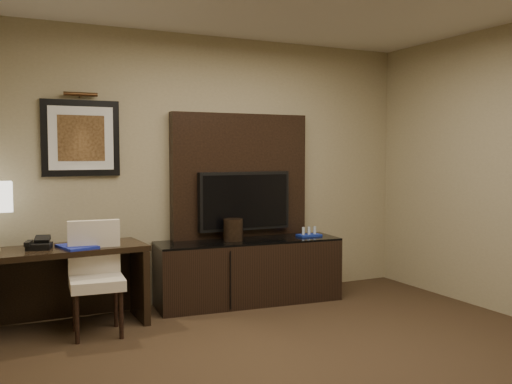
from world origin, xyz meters
TOP-DOWN VIEW (x-y plane):
  - wall_back at (0.00, 2.50)m, footprint 4.50×0.01m
  - desk at (-1.50, 2.10)m, footprint 1.36×0.65m
  - credenza at (0.27, 2.17)m, footprint 1.90×0.68m
  - tv_wall_panel at (0.30, 2.44)m, footprint 1.50×0.12m
  - tv at (0.30, 2.34)m, footprint 1.00×0.08m
  - artwork at (-1.30, 2.48)m, footprint 0.70×0.04m
  - picture_light at (-1.30, 2.44)m, footprint 0.04×0.04m
  - desk_chair at (-1.31, 1.79)m, footprint 0.47×0.54m
  - desk_phone at (-1.72, 2.09)m, footprint 0.24×0.22m
  - blue_folder at (-1.42, 2.01)m, footprint 0.34×0.40m
  - book at (-1.36, 2.05)m, footprint 0.15×0.07m
  - water_bottle at (-1.10, 2.18)m, footprint 0.07×0.07m
  - ice_bucket at (0.11, 2.20)m, footprint 0.21×0.21m
  - minibar_tray at (0.95, 2.12)m, footprint 0.24×0.15m

SIDE VIEW (x-z plane):
  - credenza at x=0.27m, z-range 0.00..0.64m
  - desk at x=-1.50m, z-range 0.00..0.71m
  - desk_chair at x=-1.31m, z-range 0.00..0.90m
  - minibar_tray at x=0.95m, z-range 0.64..0.73m
  - blue_folder at x=-1.42m, z-range 0.71..0.73m
  - ice_bucket at x=0.11m, z-range 0.64..0.86m
  - desk_phone at x=-1.72m, z-range 0.71..0.81m
  - water_bottle at x=-1.10m, z-range 0.71..0.89m
  - book at x=-1.36m, z-range 0.71..0.91m
  - tv at x=0.30m, z-range 0.72..1.32m
  - tv_wall_panel at x=0.30m, z-range 0.62..1.92m
  - wall_back at x=0.00m, z-range 0.00..2.70m
  - artwork at x=-1.30m, z-range 1.30..2.00m
  - picture_light at x=-1.30m, z-range 1.90..2.20m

